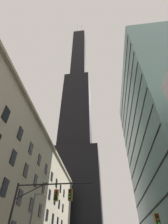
% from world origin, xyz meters
% --- Properties ---
extents(station_building, '(16.12, 61.73, 24.10)m').
position_xyz_m(station_building, '(-18.72, 24.86, 12.03)').
color(station_building, '#B2A88E').
rests_on(station_building, ground).
extents(dark_skyscraper, '(26.53, 26.53, 219.55)m').
position_xyz_m(dark_skyscraper, '(-12.99, 73.95, 63.67)').
color(dark_skyscraper, black).
rests_on(dark_skyscraper, ground).
extents(traffic_signal_mast, '(8.10, 0.63, 7.13)m').
position_xyz_m(traffic_signal_mast, '(-3.89, 3.85, 5.22)').
color(traffic_signal_mast, black).
rests_on(traffic_signal_mast, sidewalk_left).
extents(traffic_light_near_right, '(0.40, 0.63, 4.01)m').
position_xyz_m(traffic_light_near_right, '(6.43, 3.56, 3.38)').
color(traffic_light_near_right, black).
rests_on(traffic_light_near_right, sidewalk_right).
extents(street_lamppost, '(1.80, 0.32, 8.06)m').
position_xyz_m(street_lamppost, '(-7.63, 11.17, 4.86)').
color(street_lamppost, '#47474C').
rests_on(street_lamppost, sidewalk_left).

